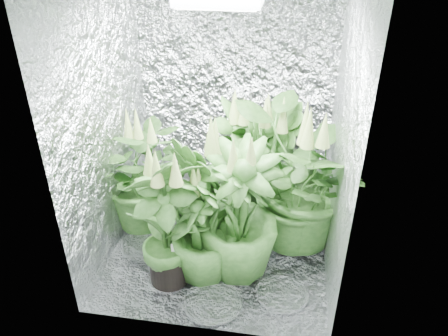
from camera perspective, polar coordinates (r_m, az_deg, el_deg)
ground at (r=3.47m, az=-0.48°, el=-9.99°), size 1.60×1.60×0.00m
walls at (r=2.92m, az=-0.56°, el=5.11°), size 1.62×1.62×2.00m
plant_a at (r=3.45m, az=-10.30°, el=-0.80°), size 0.85×0.85×1.02m
plant_b at (r=3.57m, az=1.69°, el=0.92°), size 0.70×0.70×1.08m
plant_c at (r=3.49m, az=6.16°, el=0.41°), size 0.56×0.56×1.11m
plant_d at (r=2.96m, az=-2.81°, el=-8.03°), size 0.64×0.64×0.91m
plant_e at (r=3.19m, az=10.03°, el=-1.95°), size 1.32×1.32×1.19m
plant_f at (r=2.90m, az=-7.65°, el=-6.95°), size 0.73×0.73×1.09m
plant_g at (r=3.12m, az=-2.65°, el=-3.90°), size 0.67×0.67×1.09m
plant_h at (r=2.94m, az=1.95°, el=-6.12°), size 0.63×0.63×1.08m
circulation_fan at (r=3.76m, az=9.99°, el=-4.05°), size 0.17×0.29×0.35m
plant_label at (r=2.99m, az=-6.43°, el=-10.51°), size 0.06×0.04×0.08m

